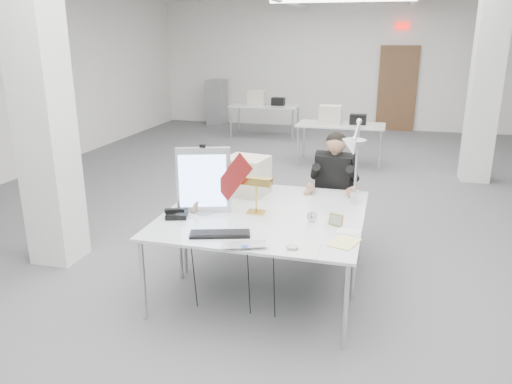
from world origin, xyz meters
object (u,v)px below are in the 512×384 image
seated_person (335,173)px  architect_lamp (355,165)px  bankers_lamp (256,193)px  laptop (245,248)px  desk_main (252,231)px  monitor (204,180)px  beige_monitor (246,176)px  office_chair (334,199)px  desk_phone (177,215)px

seated_person → architect_lamp: architect_lamp is taller
seated_person → bankers_lamp: 1.23m
laptop → architect_lamp: architect_lamp is taller
desk_main → seated_person: bearing=70.7°
monitor → architect_lamp: (1.32, 0.38, 0.14)m
laptop → beige_monitor: bearing=84.4°
office_chair → desk_main: bearing=-100.6°
beige_monitor → architect_lamp: (1.10, -0.27, 0.25)m
seated_person → desk_main: bearing=-101.1°
beige_monitor → desk_main: bearing=-61.7°
seated_person → bankers_lamp: bearing=-110.9°
seated_person → desk_phone: 1.87m
desk_phone → bankers_lamp: bearing=8.4°
bankers_lamp → beige_monitor: 0.60m
desk_main → laptop: (0.06, -0.41, 0.03)m
bankers_lamp → seated_person: bearing=67.5°
seated_person → architect_lamp: bearing=-63.9°
office_chair → laptop: size_ratio=3.41×
office_chair → beige_monitor: 1.09m
desk_main → office_chair: 1.64m
office_chair → bankers_lamp: bearing=-109.8°
office_chair → architect_lamp: bearing=-64.9°
office_chair → beige_monitor: (-0.85, -0.58, 0.36)m
seated_person → monitor: bearing=-124.0°
desk_main → monitor: bearing=149.6°
seated_person → architect_lamp: 0.89m
bankers_lamp → architect_lamp: (0.85, 0.28, 0.25)m
desk_main → office_chair: size_ratio=1.53×
desk_main → bankers_lamp: 0.47m
office_chair → seated_person: bearing=-81.8°
seated_person → monitor: size_ratio=1.30×
desk_main → beige_monitor: 1.04m
laptop → office_chair: bearing=55.6°
desk_main → bankers_lamp: size_ratio=4.82×
seated_person → beige_monitor: bearing=-139.8°
bankers_lamp → architect_lamp: architect_lamp is taller
seated_person → beige_monitor: seated_person is taller
architect_lamp → office_chair: bearing=109.0°
desk_main → seated_person: size_ratio=2.27×
monitor → laptop: 0.99m
office_chair → architect_lamp: 1.07m
seated_person → desk_phone: bearing=-124.1°
office_chair → monitor: monitor is taller
office_chair → seated_person: 0.32m
seated_person → bankers_lamp: size_ratio=2.12×
desk_main → beige_monitor: bearing=108.5°
desk_main → laptop: 0.42m
seated_person → desk_phone: (-1.26, -1.38, -0.12)m
monitor → beige_monitor: 0.69m
monitor → desk_phone: size_ratio=3.30×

